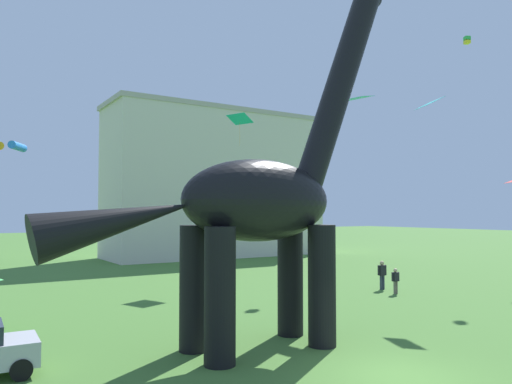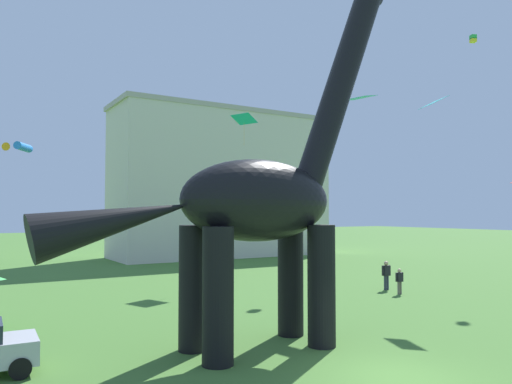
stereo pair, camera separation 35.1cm
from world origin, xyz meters
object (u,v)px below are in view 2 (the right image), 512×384
(person_near_flyer, at_px, (386,272))
(kite_mid_left, at_px, (20,147))
(person_far_spectator, at_px, (399,279))
(dinosaur_sculpture, at_px, (257,200))
(kite_high_right, at_px, (433,103))
(kite_mid_right, at_px, (359,98))
(kite_apex, at_px, (330,99))
(kite_near_low, at_px, (244,119))
(kite_high_left, at_px, (473,39))

(person_near_flyer, bearing_deg, kite_mid_left, -71.31)
(person_far_spectator, bearing_deg, person_near_flyer, -128.48)
(dinosaur_sculpture, xyz_separation_m, person_far_spectator, (13.14, 5.47, -4.30))
(kite_high_right, distance_m, kite_mid_right, 4.39)
(kite_mid_left, bearing_deg, dinosaur_sculpture, -73.69)
(dinosaur_sculpture, relative_size, kite_mid_right, 7.87)
(kite_high_right, xyz_separation_m, kite_mid_right, (-4.10, 1.57, 0.07))
(kite_mid_left, xyz_separation_m, kite_apex, (19.34, -7.48, 3.96))
(person_near_flyer, xyz_separation_m, kite_high_right, (-0.15, -3.83, 9.86))
(person_far_spectator, height_order, kite_apex, kite_apex)
(kite_apex, xyz_separation_m, kite_near_low, (-4.75, 4.06, -1.26))
(person_near_flyer, distance_m, kite_mid_left, 24.51)
(person_near_flyer, relative_size, kite_mid_right, 0.97)
(person_far_spectator, xyz_separation_m, kite_near_low, (-4.31, 10.79, 10.77))
(kite_apex, bearing_deg, kite_high_left, -23.77)
(kite_high_right, bearing_deg, person_far_spectator, 100.63)
(person_near_flyer, height_order, kite_high_right, kite_high_right)
(person_near_flyer, height_order, kite_high_left, kite_high_left)
(kite_high_left, bearing_deg, kite_mid_left, 157.94)
(person_far_spectator, height_order, kite_high_right, kite_high_right)
(kite_high_left, relative_size, kite_near_low, 0.25)
(kite_high_right, bearing_deg, kite_mid_left, 139.59)
(kite_high_right, bearing_deg, dinosaur_sculpture, -166.60)
(kite_mid_left, relative_size, kite_apex, 3.00)
(person_far_spectator, xyz_separation_m, kite_apex, (0.44, 6.73, 12.03))
(person_near_flyer, distance_m, kite_apex, 12.92)
(person_near_flyer, distance_m, kite_mid_right, 11.04)
(kite_high_left, bearing_deg, person_far_spectator, -168.12)
(kite_high_right, relative_size, kite_mid_left, 0.98)
(kite_high_left, bearing_deg, dinosaur_sculpture, -162.03)
(kite_high_right, distance_m, kite_apex, 9.19)
(kite_high_right, xyz_separation_m, kite_near_low, (-4.73, 13.03, 0.74))
(person_near_flyer, distance_m, person_far_spectator, 1.70)
(kite_mid_right, xyz_separation_m, kite_apex, (4.11, 7.40, 1.92))
(person_near_flyer, height_order, kite_mid_left, kite_mid_left)
(kite_high_left, height_order, kite_near_low, kite_high_left)
(person_near_flyer, xyz_separation_m, kite_mid_right, (-4.25, -2.26, 9.94))
(kite_mid_right, relative_size, kite_high_left, 3.30)
(kite_high_right, height_order, kite_high_left, kite_high_left)
(person_near_flyer, xyz_separation_m, kite_near_low, (-4.88, 9.20, 10.60))
(person_far_spectator, height_order, kite_mid_right, kite_mid_right)
(dinosaur_sculpture, bearing_deg, kite_mid_right, 11.75)
(kite_mid_right, relative_size, kite_near_low, 0.81)
(dinosaur_sculpture, xyz_separation_m, kite_mid_right, (9.47, 4.80, 5.81))
(kite_apex, relative_size, kite_high_left, 1.12)
(dinosaur_sculpture, bearing_deg, person_far_spectator, 7.46)
(person_near_flyer, relative_size, kite_high_right, 0.97)
(kite_high_left, bearing_deg, kite_apex, 156.23)
(dinosaur_sculpture, xyz_separation_m, kite_high_right, (13.56, 3.23, 5.73))
(kite_mid_left, bearing_deg, kite_high_left, -22.06)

